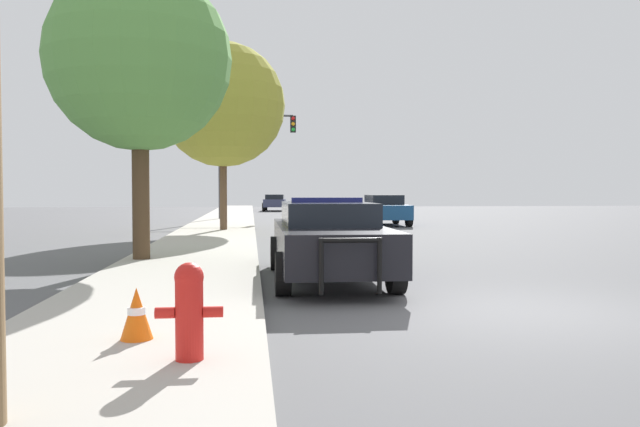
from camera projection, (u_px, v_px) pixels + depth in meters
name	position (u px, v px, depth m)	size (l,w,h in m)	color
ground_plane	(530.00, 312.00, 8.44)	(110.00, 110.00, 0.00)	#565659
sidewalk_left	(145.00, 315.00, 7.88)	(3.00, 110.00, 0.13)	#ADA89E
police_car	(328.00, 238.00, 11.42)	(2.07, 5.33, 1.51)	black
fire_hydrant	(189.00, 308.00, 5.56)	(0.60, 0.26, 0.87)	red
traffic_light	(249.00, 144.00, 33.59)	(4.17, 0.35, 5.72)	#424247
car_background_oncoming	(385.00, 209.00, 29.52)	(1.94, 4.10, 1.43)	navy
car_background_distant	(275.00, 202.00, 50.21)	(2.13, 4.26, 1.32)	#333856
tree_sidewalk_near	(139.00, 60.00, 13.64)	(4.02, 4.02, 6.41)	#4C3823
tree_sidewalk_mid	(223.00, 105.00, 23.97)	(4.78, 4.78, 7.21)	brown
traffic_cone	(137.00, 313.00, 6.33)	(0.33, 0.33, 0.53)	orange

